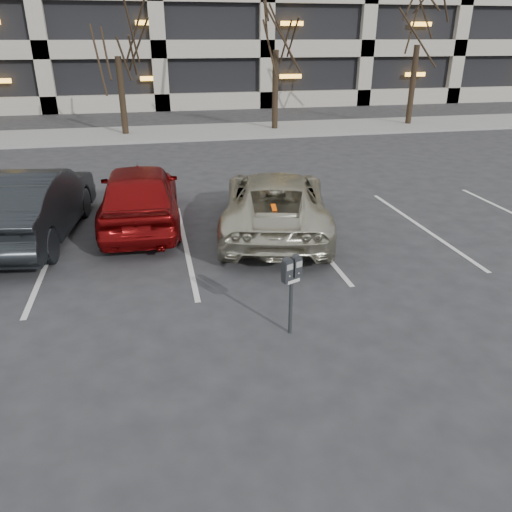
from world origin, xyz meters
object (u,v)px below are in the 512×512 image
suv_silver (275,202)px  car_dark (31,204)px  parking_meter (292,276)px  car_red (140,195)px  tree_b (112,3)px

suv_silver → car_dark: bearing=6.0°
parking_meter → suv_silver: size_ratio=0.23×
parking_meter → car_red: (-2.19, 5.32, -0.20)m
tree_b → car_red: 13.09m
suv_silver → car_red: car_red is taller
suv_silver → car_red: bearing=-4.8°
suv_silver → parking_meter: bearing=92.4°
tree_b → car_dark: (-1.64, -12.51, -4.66)m
tree_b → parking_meter: tree_b is taller
tree_b → car_dark: size_ratio=1.57×
tree_b → parking_meter: 18.33m
car_red → car_dark: 2.35m
suv_silver → car_red: size_ratio=1.20×
tree_b → car_dark: tree_b is taller
parking_meter → suv_silver: suv_silver is taller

